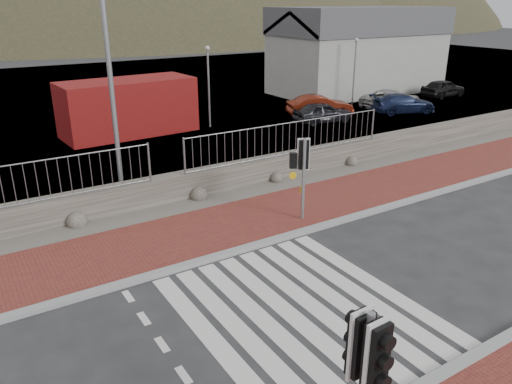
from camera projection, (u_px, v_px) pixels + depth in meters
ground at (301, 310)px, 10.80m from camera, size 220.00×220.00×0.00m
sidewalk_far at (207, 232)px, 14.33m from camera, size 40.00×3.00×0.08m
kerb_far at (232, 252)px, 13.15m from camera, size 40.00×0.25×0.12m
zebra_crossing at (301, 309)px, 10.80m from camera, size 4.62×5.60×0.01m
gravel_strip at (178, 209)px, 15.92m from camera, size 40.00×1.50×0.06m
stone_wall at (167, 189)px, 16.39m from camera, size 40.00×0.60×0.90m
railing at (166, 150)px, 15.78m from camera, size 18.07×0.07×1.22m
quay at (45, 102)px, 32.81m from camera, size 120.00×40.00×0.50m
harbor_building at (358, 50)px, 35.39m from camera, size 12.20×6.20×5.80m
hills_backdrop at (38, 170)px, 91.82m from camera, size 254.00×90.00×100.00m
traffic_signal_near at (367, 364)px, 6.32m from camera, size 0.40×0.25×2.72m
traffic_signal_far at (303, 162)px, 14.46m from camera, size 0.63×0.42×2.57m
streetlight at (111, 45)px, 14.86m from camera, size 1.82×0.82×8.91m
shipping_container at (128, 107)px, 24.50m from camera, size 6.53×3.04×2.66m
car_a at (323, 112)px, 27.03m from camera, size 3.44×1.83×1.12m
car_b at (320, 106)px, 28.35m from camera, size 3.91×2.46×1.22m
car_c at (403, 103)px, 29.35m from camera, size 4.12×2.72×1.11m
car_d at (391, 99)px, 30.55m from camera, size 4.28×2.22×1.15m
car_e at (443, 88)px, 34.19m from camera, size 3.53×1.53×1.19m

